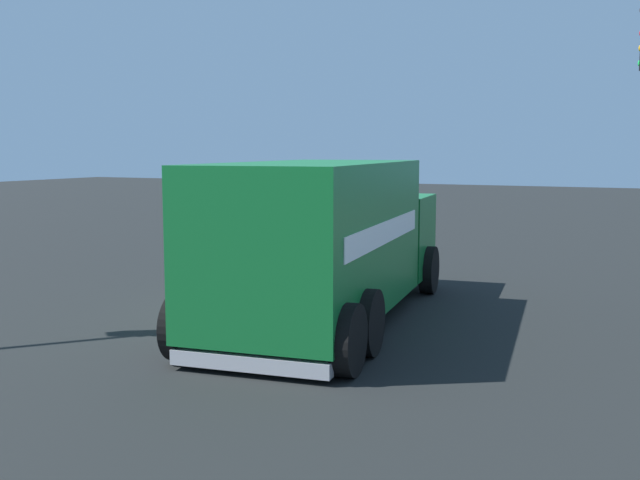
{
  "coord_description": "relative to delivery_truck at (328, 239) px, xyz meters",
  "views": [
    {
      "loc": [
        -6.5,
        12.3,
        3.04
      ],
      "look_at": [
        -0.98,
        0.78,
        1.47
      ],
      "focal_mm": 41.7,
      "sensor_mm": 36.0,
      "label": 1
    }
  ],
  "objects": [
    {
      "name": "ground_plane",
      "position": [
        1.06,
        -0.62,
        -1.47
      ],
      "size": [
        100.0,
        100.0,
        0.0
      ],
      "primitive_type": "plane",
      "color": "black"
    },
    {
      "name": "delivery_truck",
      "position": [
        0.0,
        0.0,
        0.0
      ],
      "size": [
        3.62,
        7.88,
        2.82
      ],
      "color": "#146B2D",
      "rests_on": "ground"
    }
  ]
}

